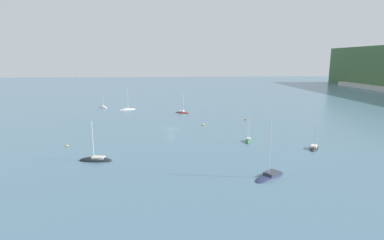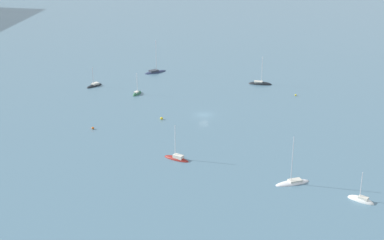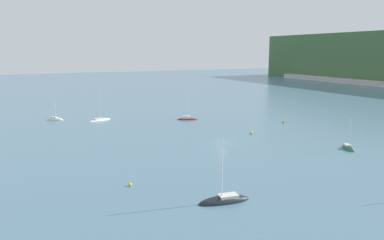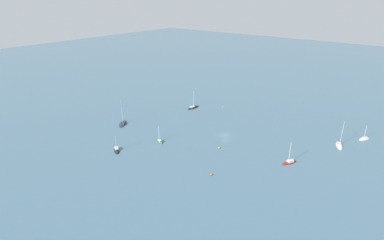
{
  "view_description": "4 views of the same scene",
  "coord_description": "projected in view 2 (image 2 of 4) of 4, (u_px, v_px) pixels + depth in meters",
  "views": [
    {
      "loc": [
        95.75,
        -0.47,
        22.38
      ],
      "look_at": [
        -6.01,
        7.37,
        1.67
      ],
      "focal_mm": 28.0,
      "sensor_mm": 36.0,
      "label": 1
    },
    {
      "loc": [
        -137.72,
        -4.7,
        50.11
      ],
      "look_at": [
        -13.82,
        2.53,
        3.58
      ],
      "focal_mm": 50.0,
      "sensor_mm": 36.0,
      "label": 2
    },
    {
      "loc": [
        72.55,
        -42.53,
        20.74
      ],
      "look_at": [
        -10.01,
        -2.75,
        3.77
      ],
      "focal_mm": 35.0,
      "sensor_mm": 36.0,
      "label": 3
    },
    {
      "loc": [
        -58.35,
        96.5,
        54.41
      ],
      "look_at": [
        15.05,
        3.13,
        3.99
      ],
      "focal_mm": 28.0,
      "sensor_mm": 36.0,
      "label": 4
    }
  ],
  "objects": [
    {
      "name": "mooring_buoy_2",
      "position": [
        93.0,
        128.0,
        136.39
      ],
      "size": [
        0.65,
        0.65,
        0.65
      ],
      "color": "orange",
      "rests_on": "ground_plane"
    },
    {
      "name": "sailboat_6",
      "position": [
        137.0,
        94.0,
        163.84
      ],
      "size": [
        4.88,
        2.96,
        7.68
      ],
      "rotation": [
        0.0,
        0.0,
        5.94
      ],
      "color": "#2D6647",
      "rests_on": "ground_plane"
    },
    {
      "name": "sailboat_0",
      "position": [
        177.0,
        159.0,
        119.29
      ],
      "size": [
        4.55,
        6.4,
        8.68
      ],
      "rotation": [
        0.0,
        0.0,
        1.08
      ],
      "color": "maroon",
      "rests_on": "ground_plane"
    },
    {
      "name": "mooring_buoy_1",
      "position": [
        296.0,
        95.0,
        162.29
      ],
      "size": [
        0.54,
        0.54,
        0.54
      ],
      "color": "yellow",
      "rests_on": "ground_plane"
    },
    {
      "name": "ground_plane",
      "position": [
        204.0,
        115.0,
        146.59
      ],
      "size": [
        600.0,
        600.0,
        0.0
      ],
      "primitive_type": "plane",
      "color": "slate"
    },
    {
      "name": "sailboat_3",
      "position": [
        361.0,
        201.0,
        101.6
      ],
      "size": [
        4.25,
        5.11,
        6.86
      ],
      "rotation": [
        0.0,
        0.0,
        0.95
      ],
      "color": "white",
      "rests_on": "ground_plane"
    },
    {
      "name": "sailboat_4",
      "position": [
        155.0,
        72.0,
        187.29
      ],
      "size": [
        7.38,
        8.43,
        11.95
      ],
      "rotation": [
        0.0,
        0.0,
        5.36
      ],
      "color": "#232D4C",
      "rests_on": "ground_plane"
    },
    {
      "name": "mooring_buoy_0",
      "position": [
        162.0,
        118.0,
        142.96
      ],
      "size": [
        0.7,
        0.7,
        0.7
      ],
      "color": "yellow",
      "rests_on": "ground_plane"
    },
    {
      "name": "sailboat_5",
      "position": [
        94.0,
        86.0,
        171.82
      ],
      "size": [
        6.17,
        5.11,
        7.01
      ],
      "rotation": [
        0.0,
        0.0,
        2.54
      ],
      "color": "black",
      "rests_on": "ground_plane"
    },
    {
      "name": "sailboat_1",
      "position": [
        293.0,
        183.0,
        108.38
      ],
      "size": [
        4.62,
        7.66,
        10.88
      ],
      "rotation": [
        0.0,
        0.0,
        1.94
      ],
      "color": "silver",
      "rests_on": "ground_plane"
    },
    {
      "name": "sailboat_2",
      "position": [
        260.0,
        84.0,
        173.85
      ],
      "size": [
        3.22,
        7.75,
        10.07
      ],
      "rotation": [
        0.0,
        0.0,
        4.58
      ],
      "color": "black",
      "rests_on": "ground_plane"
    }
  ]
}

